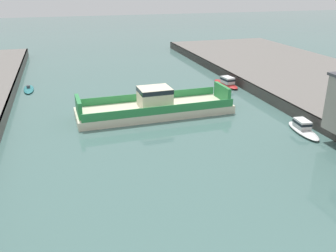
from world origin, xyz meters
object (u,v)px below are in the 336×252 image
moored_boat_mid_right (227,82)px  moored_boat_mid_left (303,128)px  moored_boat_near_right (29,89)px  chain_ferry (155,106)px

moored_boat_mid_right → moored_boat_mid_left: bearing=-90.2°
moored_boat_near_right → moored_boat_mid_left: moored_boat_mid_left is taller
moored_boat_near_right → moored_boat_mid_right: 34.39m
chain_ferry → moored_boat_mid_right: bearing=34.0°
moored_boat_near_right → moored_boat_mid_right: (33.66, -7.03, 0.43)m
moored_boat_near_right → moored_boat_mid_left: bearing=-41.1°
moored_boat_mid_left → moored_boat_mid_right: 22.24m
chain_ferry → moored_boat_mid_right: chain_ferry is taller
moored_boat_near_right → chain_ferry: bearing=-45.1°
moored_boat_near_right → moored_boat_mid_left: size_ratio=0.89×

